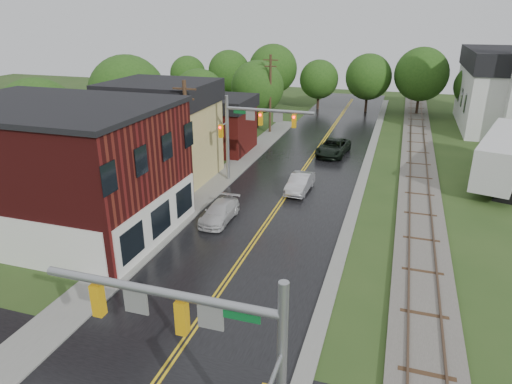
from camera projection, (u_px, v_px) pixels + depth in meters
The scene contains 20 objects.
main_road at pixel (300, 175), 40.26m from camera, with size 10.00×90.00×0.02m, color black.
curb_right at pixel (367, 164), 43.17m from camera, with size 0.80×70.00×0.12m, color gray.
sidewalk_left at pixel (213, 187), 37.59m from camera, with size 2.40×50.00×0.12m, color gray.
brick_building at pixel (58, 168), 28.98m from camera, with size 14.30×10.30×8.30m.
yellow_house at pixel (164, 142), 38.66m from camera, with size 8.00×7.00×6.40m, color tan.
darkred_building at pixel (216, 130), 46.72m from camera, with size 7.00×6.00×4.40m, color #3F0F0C.
church at pixel (512, 82), 53.50m from camera, with size 10.40×18.40×20.00m.
railroad at pixel (418, 168), 41.83m from camera, with size 3.20×80.00×0.30m.
traffic_signal_near at pixel (208, 338), 12.65m from camera, with size 7.34×0.30×7.20m.
traffic_signal_far at pixel (252, 125), 36.76m from camera, with size 7.34×0.43×7.20m.
utility_pole_b at pixel (187, 140), 33.37m from camera, with size 1.80×0.28×9.00m.
utility_pole_c at pixel (270, 93), 52.87m from camera, with size 1.80×0.28×9.00m.
tree_left_a at pixel (40, 122), 36.83m from camera, with size 6.80×6.80×8.67m.
tree_left_b at pixel (129, 96), 44.90m from camera, with size 7.60×7.60×9.69m.
tree_left_c at pixel (200, 97), 51.30m from camera, with size 6.00×6.00×7.65m.
tree_left_e at pixel (258, 89), 55.09m from camera, with size 6.40×6.40×8.16m.
suv_dark at pixel (333, 147), 45.73m from camera, with size 2.59×5.63×1.56m, color black.
sedan_silver at pixel (300, 183), 36.36m from camera, with size 1.50×4.31×1.42m, color #AFAEB3.
pickup_white at pixel (220, 212), 31.25m from camera, with size 1.77×4.34×1.26m, color silver.
semi_trailer at pixel (503, 154), 38.06m from camera, with size 6.26×13.41×4.08m.
Camera 1 is at (7.87, -7.38, 13.39)m, focal length 32.00 mm.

